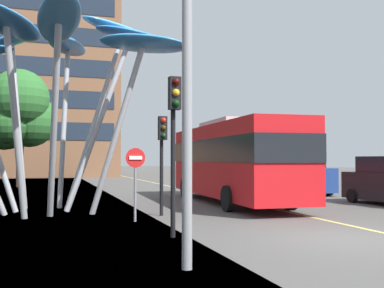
{
  "coord_description": "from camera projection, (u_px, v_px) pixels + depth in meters",
  "views": [
    {
      "loc": [
        -6.92,
        -9.67,
        1.91
      ],
      "look_at": [
        -1.54,
        7.58,
        2.5
      ],
      "focal_mm": 43.89,
      "sensor_mm": 36.0,
      "label": 1
    }
  ],
  "objects": [
    {
      "name": "ground",
      "position": [
        321.0,
        243.0,
        11.0
      ],
      "size": [
        120.0,
        240.0,
        0.1
      ],
      "color": "#54514F"
    },
    {
      "name": "red_bus",
      "position": [
        232.0,
        158.0,
        20.41
      ],
      "size": [
        3.12,
        11.33,
        3.6
      ],
      "color": "red",
      "rests_on": "ground"
    },
    {
      "name": "leaf_sculpture",
      "position": [
        57.0,
        49.0,
        17.09
      ],
      "size": [
        10.64,
        10.28,
        7.76
      ],
      "color": "#9EA0A5",
      "rests_on": "ground"
    },
    {
      "name": "traffic_light_kerb_near",
      "position": [
        174.0,
        122.0,
        11.45
      ],
      "size": [
        0.28,
        0.42,
        3.92
      ],
      "color": "black",
      "rests_on": "ground"
    },
    {
      "name": "traffic_light_kerb_far",
      "position": [
        162.0,
        144.0,
        15.87
      ],
      "size": [
        0.28,
        0.42,
        3.36
      ],
      "color": "black",
      "rests_on": "ground"
    },
    {
      "name": "car_parked_far",
      "position": [
        301.0,
        176.0,
        25.76
      ],
      "size": [
        1.91,
        4.43,
        2.13
      ],
      "color": "navy",
      "rests_on": "ground"
    },
    {
      "name": "car_side_street",
      "position": [
        259.0,
        173.0,
        31.63
      ],
      "size": [
        1.99,
        4.22,
        2.15
      ],
      "color": "silver",
      "rests_on": "ground"
    },
    {
      "name": "tree_pavement_near",
      "position": [
        17.0,
        115.0,
        32.39
      ],
      "size": [
        5.34,
        4.92,
        8.06
      ],
      "color": "brown",
      "rests_on": "ground"
    },
    {
      "name": "no_entry_sign",
      "position": [
        135.0,
        172.0,
        14.38
      ],
      "size": [
        0.6,
        0.12,
        2.26
      ],
      "color": "gray",
      "rests_on": "ground"
    },
    {
      "name": "backdrop_building",
      "position": [
        4.0,
        74.0,
        53.51
      ],
      "size": [
        24.56,
        14.69,
        23.19
      ],
      "color": "brown",
      "rests_on": "ground"
    }
  ]
}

